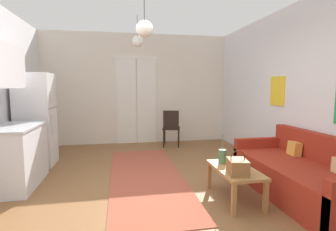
% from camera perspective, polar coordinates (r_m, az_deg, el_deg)
% --- Properties ---
extents(ground_plane, '(5.35, 7.75, 0.10)m').
position_cam_1_polar(ground_plane, '(3.65, -2.49, -18.53)').
color(ground_plane, brown).
extents(wall_back, '(4.95, 0.13, 2.84)m').
position_cam_1_polar(wall_back, '(6.92, -6.79, 5.68)').
color(wall_back, silver).
rests_on(wall_back, ground_plane).
extents(wall_right, '(0.12, 7.35, 2.84)m').
position_cam_1_polar(wall_right, '(4.36, 30.93, 4.61)').
color(wall_right, silver).
rests_on(wall_right, ground_plane).
extents(area_rug, '(1.17, 3.43, 0.01)m').
position_cam_1_polar(area_rug, '(4.45, -4.70, -13.11)').
color(area_rug, '#9E4733').
rests_on(area_rug, ground_plane).
extents(couch, '(0.92, 2.07, 0.83)m').
position_cam_1_polar(couch, '(4.06, 27.61, -11.76)').
color(couch, maroon).
rests_on(couch, ground_plane).
extents(coffee_table, '(0.48, 0.91, 0.42)m').
position_cam_1_polar(coffee_table, '(3.61, 14.43, -12.00)').
color(coffee_table, '#A87542').
rests_on(coffee_table, ground_plane).
extents(bamboo_vase, '(0.11, 0.11, 0.41)m').
position_cam_1_polar(bamboo_vase, '(3.74, 11.78, -8.77)').
color(bamboo_vase, '#47704C').
rests_on(bamboo_vase, coffee_table).
extents(handbag, '(0.27, 0.33, 0.30)m').
position_cam_1_polar(handbag, '(3.34, 14.96, -10.73)').
color(handbag, brown).
rests_on(handbag, coffee_table).
extents(refrigerator, '(0.64, 0.64, 1.73)m').
position_cam_1_polar(refrigerator, '(5.47, -26.92, -0.83)').
color(refrigerator, white).
rests_on(refrigerator, ground_plane).
extents(kitchen_counter, '(0.61, 1.15, 2.09)m').
position_cam_1_polar(kitchen_counter, '(4.45, -30.87, -3.50)').
color(kitchen_counter, silver).
rests_on(kitchen_counter, ground_plane).
extents(accent_chair, '(0.51, 0.49, 0.91)m').
position_cam_1_polar(accent_chair, '(6.41, 0.71, -2.37)').
color(accent_chair, black).
rests_on(accent_chair, ground_plane).
extents(pendant_lamp_near, '(0.22, 0.22, 0.73)m').
position_cam_1_polar(pendant_lamp_near, '(3.52, -5.18, 18.34)').
color(pendant_lamp_near, black).
extents(pendant_lamp_far, '(0.21, 0.21, 0.60)m').
position_cam_1_polar(pendant_lamp_far, '(5.23, -6.70, 15.82)').
color(pendant_lamp_far, black).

